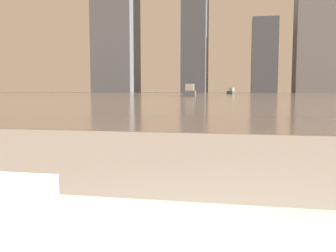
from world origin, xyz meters
name	(u,v)px	position (x,y,z in m)	size (l,w,h in m)	color
harbor_water	(240,95)	(0.00, 62.00, 0.01)	(180.00, 110.00, 0.01)	gray
harbor_boat_0	(190,92)	(-6.30, 47.70, 0.57)	(1.78, 4.34, 1.59)	#4C4C51
harbor_boat_1	(231,92)	(-1.95, 79.68, 0.46)	(1.91, 3.58, 1.27)	#335647
skyline_tower_0	(116,13)	(-40.34, 118.00, 25.56)	(13.01, 12.60, 51.11)	slate
skyline_tower_2	(264,56)	(6.57, 118.00, 11.04)	(7.53, 9.21, 22.08)	#4C515B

